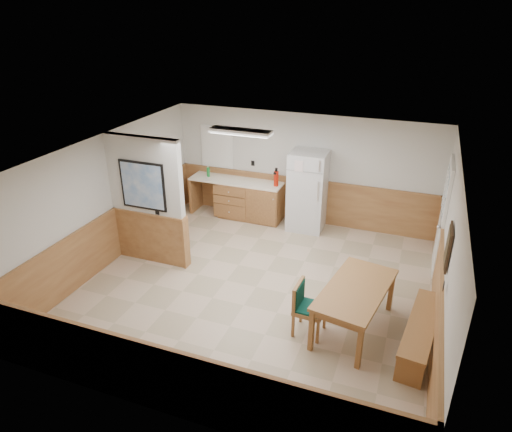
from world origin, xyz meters
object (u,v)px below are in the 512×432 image
at_px(refrigerator, 307,191).
at_px(dining_chair, 304,304).
at_px(soap_bottle, 208,172).
at_px(fire_extinguisher, 276,178).
at_px(dining_table, 356,293).
at_px(dining_bench, 421,328).

xyz_separation_m(refrigerator, dining_chair, (0.89, -3.50, -0.39)).
distance_m(dining_chair, soap_bottle, 4.88).
bearing_deg(fire_extinguisher, soap_bottle, 158.36).
xyz_separation_m(dining_table, fire_extinguisher, (-2.33, 3.20, 0.43)).
relative_size(dining_chair, soap_bottle, 3.71).
xyz_separation_m(dining_table, soap_bottle, (-4.02, 3.22, 0.36)).
height_order(dining_table, dining_bench, dining_table).
bearing_deg(soap_bottle, dining_chair, -46.93).
distance_m(refrigerator, soap_bottle, 2.43).
bearing_deg(refrigerator, dining_table, -64.42).
xyz_separation_m(dining_table, dining_chair, (-0.70, -0.32, -0.16)).
relative_size(dining_bench, fire_extinguisher, 4.22).
relative_size(refrigerator, dining_bench, 1.00).
distance_m(dining_bench, fire_extinguisher, 4.73).
xyz_separation_m(fire_extinguisher, soap_bottle, (-1.69, 0.02, -0.07)).
xyz_separation_m(dining_bench, soap_bottle, (-5.01, 3.31, 0.67)).
bearing_deg(soap_bottle, fire_extinguisher, -0.72).
bearing_deg(refrigerator, dining_chair, -76.77).
relative_size(dining_table, soap_bottle, 7.84).
bearing_deg(dining_chair, dining_table, 27.64).
relative_size(dining_bench, dining_chair, 2.09).
bearing_deg(dining_bench, refrigerator, 135.45).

